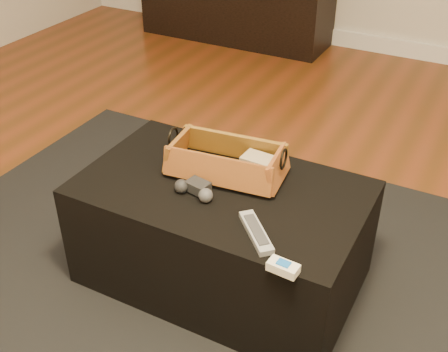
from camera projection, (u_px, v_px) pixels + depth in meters
The scene contains 11 objects.
floor at pixel (173, 267), 2.25m from camera, with size 5.00×5.50×0.01m, color brown.
baseboard at pixel (366, 42), 4.24m from camera, with size 5.00×0.04×0.12m, color white.
media_cabinet at pixel (236, 2), 4.34m from camera, with size 1.47×0.45×0.58m, color black.
area_rug at pixel (216, 284), 2.15m from camera, with size 2.60×2.00×0.01m, color black.
ottoman at pixel (222, 233), 2.07m from camera, with size 1.00×0.60×0.42m, color black.
tv_remote at pixel (219, 169), 2.00m from camera, with size 0.22×0.05×0.02m, color black.
cloth_bundle at pixel (259, 165), 1.99m from camera, with size 0.12×0.08×0.06m, color tan.
wicker_basket at pixel (226, 162), 2.00m from camera, with size 0.44×0.26×0.15m.
game_controller at pixel (195, 189), 1.90m from camera, with size 0.15×0.09×0.05m.
silver_remote at pixel (256, 232), 1.73m from camera, with size 0.18×0.18×0.02m.
cream_gadget at pixel (283, 267), 1.59m from camera, with size 0.09×0.05×0.03m.
Camera 1 is at (0.97, -1.39, 1.53)m, focal length 45.00 mm.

